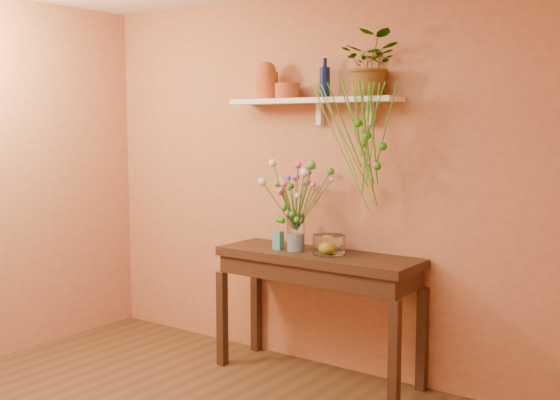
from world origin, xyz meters
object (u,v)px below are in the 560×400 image
object	(u,v)px
blue_bottle	(325,82)
glass_bowl	(329,245)
sideboard	(317,271)
spider_plant	(372,64)
glass_vase	(296,235)
terracotta_jug	(267,81)
bouquet	(295,187)

from	to	relation	value
blue_bottle	glass_bowl	xyz separation A→B (m)	(0.14, -0.16, -1.11)
sideboard	spider_plant	size ratio (longest dim) A/B	3.43
glass_vase	blue_bottle	bearing A→B (deg)	55.36
terracotta_jug	bouquet	size ratio (longest dim) A/B	0.53
bouquet	glass_bowl	distance (m)	0.47
terracotta_jug	blue_bottle	world-z (taller)	blue_bottle
terracotta_jug	spider_plant	size ratio (longest dim) A/B	0.64
terracotta_jug	blue_bottle	xyz separation A→B (m)	(0.46, 0.05, -0.02)
terracotta_jug	glass_vase	world-z (taller)	terracotta_jug
terracotta_jug	glass_bowl	distance (m)	1.28
sideboard	glass_bowl	bearing A→B (deg)	-4.48
terracotta_jug	glass_vase	distance (m)	1.14
terracotta_jug	blue_bottle	bearing A→B (deg)	6.07
bouquet	sideboard	bearing A→B (deg)	14.59
sideboard	glass_bowl	distance (m)	0.21
sideboard	bouquet	distance (m)	0.60
blue_bottle	glass_bowl	bearing A→B (deg)	-47.96
blue_bottle	glass_bowl	world-z (taller)	blue_bottle
bouquet	glass_bowl	bearing A→B (deg)	7.64
glass_vase	glass_bowl	size ratio (longest dim) A/B	1.17
blue_bottle	glass_bowl	distance (m)	1.13
sideboard	glass_vase	xyz separation A→B (m)	(-0.17, -0.02, 0.24)
sideboard	terracotta_jug	distance (m)	1.41
bouquet	glass_vase	bearing A→B (deg)	100.12
sideboard	terracotta_jug	bearing A→B (deg)	168.55
sideboard	spider_plant	world-z (taller)	spider_plant
sideboard	glass_vase	size ratio (longest dim) A/B	5.59
spider_plant	glass_bowl	size ratio (longest dim) A/B	1.91
spider_plant	glass_vase	size ratio (longest dim) A/B	1.63
blue_bottle	spider_plant	distance (m)	0.39
terracotta_jug	blue_bottle	distance (m)	0.46
glass_vase	bouquet	size ratio (longest dim) A/B	0.51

